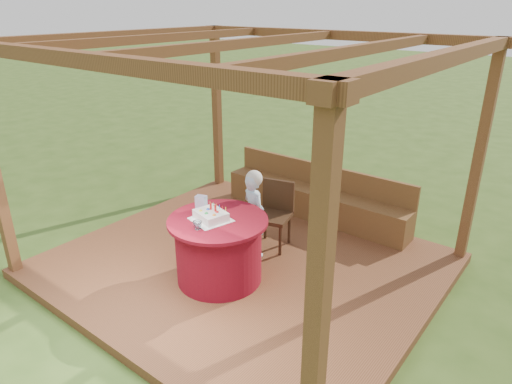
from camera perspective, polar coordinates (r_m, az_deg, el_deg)
ground at (r=5.96m, az=-1.50°, el=-9.65°), size 60.00×60.00×0.00m
deck at (r=5.93m, az=-1.50°, el=-9.16°), size 4.50×4.00×0.12m
pergola at (r=5.10m, az=-1.78°, el=13.88°), size 4.50×4.00×2.72m
bench at (r=7.04m, az=7.37°, el=-1.01°), size 3.00×0.42×0.80m
table at (r=5.38m, az=-4.68°, el=-7.12°), size 1.15×1.15×0.79m
chair at (r=6.08m, az=2.37°, el=-2.34°), size 0.54×0.54×0.89m
elderly_woman at (r=5.81m, az=-0.24°, el=-2.56°), size 0.47×0.39×1.16m
birthday_cake at (r=5.16m, az=-5.67°, el=-2.94°), size 0.49×0.49×0.18m
gift_bag at (r=5.41m, az=-6.86°, el=-1.37°), size 0.15×0.12×0.18m
drinking_glass at (r=4.98m, az=-7.34°, el=-4.16°), size 0.11×0.11×0.09m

